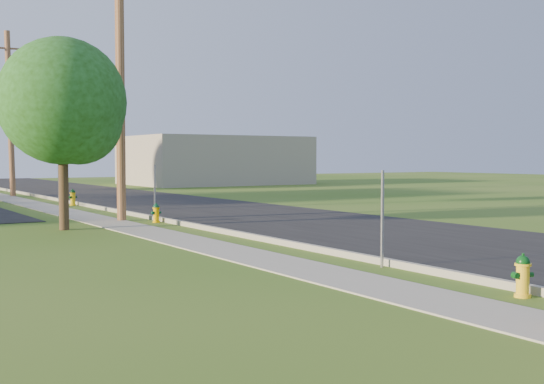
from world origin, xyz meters
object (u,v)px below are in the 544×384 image
object	(u,v)px
tree_verge	(66,106)
hydrant_near	(523,276)
hydrant_mid	(156,213)
utility_pole_mid	(120,81)
utility_pole_far	(10,113)
hydrant_far	(73,197)

from	to	relation	value
tree_verge	hydrant_near	size ratio (longest dim) A/B	8.34
tree_verge	hydrant_mid	xyz separation A→B (m)	(3.26, 0.73, -3.51)
utility_pole_mid	utility_pole_far	distance (m)	18.00
tree_verge	hydrant_far	distance (m)	11.64
hydrant_mid	utility_pole_far	bearing A→B (deg)	92.30
tree_verge	hydrant_near	bearing A→B (deg)	-77.20
hydrant_mid	hydrant_far	bearing A→B (deg)	89.92
utility_pole_far	hydrant_mid	world-z (taller)	utility_pole_far
utility_pole_mid	utility_pole_far	bearing A→B (deg)	90.00
tree_verge	hydrant_near	distance (m)	15.04
tree_verge	hydrant_mid	distance (m)	4.85
utility_pole_far	tree_verge	world-z (taller)	utility_pole_far
utility_pole_mid	tree_verge	distance (m)	3.39
utility_pole_mid	hydrant_near	size ratio (longest dim) A/B	13.67
utility_pole_mid	tree_verge	size ratio (longest dim) A/B	1.64
utility_pole_far	hydrant_mid	bearing A→B (deg)	-87.70
hydrant_mid	hydrant_far	xyz separation A→B (m)	(0.01, 9.89, 0.05)
utility_pole_mid	tree_verge	bearing A→B (deg)	-140.99
utility_pole_far	hydrant_far	world-z (taller)	utility_pole_far
hydrant_near	hydrant_far	xyz separation A→B (m)	(0.04, 24.88, 0.03)
hydrant_near	hydrant_far	world-z (taller)	hydrant_far
utility_pole_mid	hydrant_near	distance (m)	16.93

